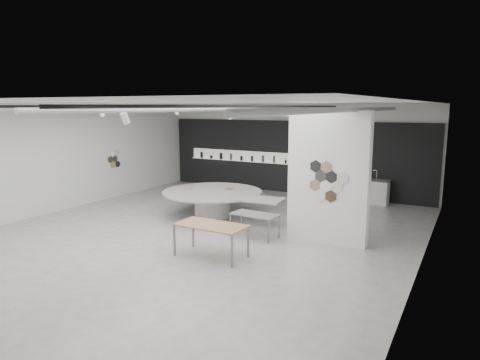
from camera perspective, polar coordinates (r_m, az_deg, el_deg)
The scene contains 7 objects.
room at distance 12.41m, azimuth -5.77°, elevation 2.20°, with size 12.02×14.02×3.82m.
back_wall_display at distance 18.55m, azimuth 6.55°, elevation 3.05°, with size 11.80×0.27×3.10m.
partition_column at distance 11.78m, azimuth 11.67°, elevation 0.29°, with size 2.20×0.38×3.60m.
display_island at distance 14.59m, azimuth -3.48°, elevation -2.65°, with size 4.55×3.68×0.87m.
sample_table_wood at distance 10.64m, azimuth -3.90°, elevation -6.25°, with size 1.78×0.91×0.83m.
sample_table_stone at distance 12.20m, azimuth 1.96°, elevation -4.82°, with size 1.38×0.77×0.69m.
kitchen_counter at distance 17.31m, azimuth 16.58°, elevation -1.41°, with size 1.65×0.69×1.28m.
Camera 1 is at (6.91, -10.11, 3.71)m, focal length 32.00 mm.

